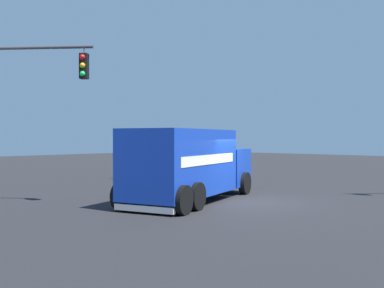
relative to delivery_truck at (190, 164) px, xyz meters
The scene contains 4 objects.
ground_plane 2.80m from the delivery_truck, 138.13° to the right, with size 100.00×100.00×0.00m, color black.
delivery_truck is the anchor object (origin of this frame).
traffic_light_primary 7.47m from the delivery_truck, 49.51° to the left, with size 4.07×3.07×6.09m.
pickup_silver 11.53m from the delivery_truck, 36.24° to the right, with size 2.55×5.33×1.38m.
Camera 1 is at (-10.28, 14.95, 2.57)m, focal length 41.86 mm.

